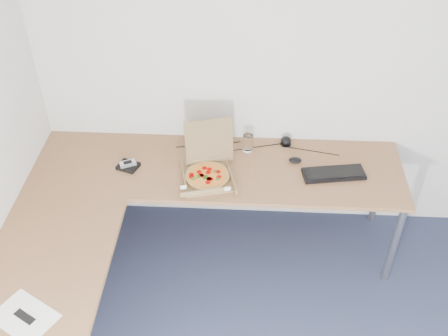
# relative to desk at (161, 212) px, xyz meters

# --- Properties ---
(room_shell) EXTENTS (3.50, 3.50, 2.50)m
(room_shell) POSITION_rel_desk_xyz_m (0.82, -0.97, 0.55)
(room_shell) COLOR silver
(room_shell) RESTS_ON ground
(desk) EXTENTS (2.50, 2.20, 0.73)m
(desk) POSITION_rel_desk_xyz_m (0.00, 0.00, 0.00)
(desk) COLOR #8E603C
(desk) RESTS_ON ground
(pizza_box) EXTENTS (0.32, 0.38, 0.33)m
(pizza_box) POSITION_rel_desk_xyz_m (0.27, 0.32, 0.07)
(pizza_box) COLOR olive
(pizza_box) RESTS_ON desk
(drinking_glass) EXTENTS (0.07, 0.07, 0.13)m
(drinking_glass) POSITION_rel_desk_xyz_m (0.52, 0.62, 0.09)
(drinking_glass) COLOR white
(drinking_glass) RESTS_ON desk
(keyboard) EXTENTS (0.43, 0.21, 0.03)m
(keyboard) POSITION_rel_desk_xyz_m (1.10, 0.38, 0.04)
(keyboard) COLOR black
(keyboard) RESTS_ON desk
(mouse) EXTENTS (0.09, 0.07, 0.03)m
(mouse) POSITION_rel_desk_xyz_m (0.85, 0.51, 0.05)
(mouse) COLOR black
(mouse) RESTS_ON desk
(wallet) EXTENTS (0.16, 0.15, 0.02)m
(wallet) POSITION_rel_desk_xyz_m (-0.28, 0.39, 0.04)
(wallet) COLOR black
(wallet) RESTS_ON desk
(phone) EXTENTS (0.12, 0.10, 0.02)m
(phone) POSITION_rel_desk_xyz_m (-0.28, 0.39, 0.06)
(phone) COLOR #B2B5BA
(phone) RESTS_ON wallet
(paper_sheet) EXTENTS (0.38, 0.35, 0.00)m
(paper_sheet) POSITION_rel_desk_xyz_m (-0.57, -0.82, 0.03)
(paper_sheet) COLOR white
(paper_sheet) RESTS_ON desk
(dome_speaker) EXTENTS (0.08, 0.08, 0.07)m
(dome_speaker) POSITION_rel_desk_xyz_m (0.79, 0.71, 0.06)
(dome_speaker) COLOR black
(dome_speaker) RESTS_ON desk
(cable_bundle) EXTENTS (0.55, 0.11, 0.01)m
(cable_bundle) POSITION_rel_desk_xyz_m (0.56, 0.65, 0.03)
(cable_bundle) COLOR black
(cable_bundle) RESTS_ON desk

